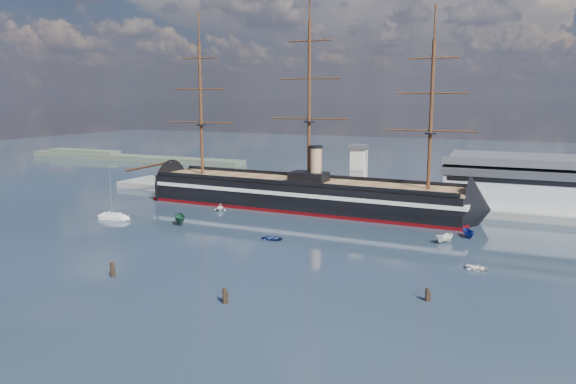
% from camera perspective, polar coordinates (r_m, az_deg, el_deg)
% --- Properties ---
extents(ground, '(600.00, 600.00, 0.00)m').
position_cam_1_polar(ground, '(132.96, 1.60, -3.55)').
color(ground, '#1B262D').
rests_on(ground, ground).
extents(quay, '(180.00, 18.00, 2.00)m').
position_cam_1_polar(quay, '(163.29, 9.77, -1.20)').
color(quay, slate).
rests_on(quay, ground).
extents(warehouse, '(63.00, 21.00, 11.60)m').
position_cam_1_polar(warehouse, '(161.10, 26.97, 0.61)').
color(warehouse, '#B7BABC').
rests_on(warehouse, ground).
extents(quay_tower, '(5.00, 5.00, 15.00)m').
position_cam_1_polar(quay_tower, '(160.79, 7.18, 2.22)').
color(quay_tower, silver).
rests_on(quay_tower, ground).
extents(shoreline, '(120.00, 10.00, 4.00)m').
position_cam_1_polar(shoreline, '(287.46, -16.98, 3.47)').
color(shoreline, '#3F4C38').
rests_on(shoreline, ground).
extents(warship, '(113.13, 19.15, 53.94)m').
position_cam_1_polar(warship, '(154.31, 0.83, -0.17)').
color(warship, black).
rests_on(warship, ground).
extents(sailboat, '(7.77, 2.89, 12.16)m').
position_cam_1_polar(sailboat, '(147.22, -17.29, -2.38)').
color(sailboat, silver).
rests_on(sailboat, ground).
extents(motorboat_a, '(7.34, 6.54, 2.90)m').
position_cam_1_polar(motorboat_a, '(137.93, -10.90, -3.24)').
color(motorboat_a, '#1B4933').
rests_on(motorboat_a, ground).
extents(motorboat_b, '(1.28, 3.01, 1.39)m').
position_cam_1_polar(motorboat_b, '(120.79, -1.56, -4.91)').
color(motorboat_b, navy).
rests_on(motorboat_b, ground).
extents(motorboat_c, '(6.06, 4.63, 2.30)m').
position_cam_1_polar(motorboat_c, '(123.21, 15.60, -4.98)').
color(motorboat_c, white).
rests_on(motorboat_c, ground).
extents(motorboat_d, '(6.35, 4.45, 2.14)m').
position_cam_1_polar(motorboat_d, '(152.35, -6.90, -1.91)').
color(motorboat_d, white).
rests_on(motorboat_d, ground).
extents(motorboat_e, '(1.67, 2.93, 1.29)m').
position_cam_1_polar(motorboat_e, '(105.94, 18.75, -7.53)').
color(motorboat_e, white).
rests_on(motorboat_e, ground).
extents(motorboat_f, '(5.95, 4.43, 2.25)m').
position_cam_1_polar(motorboat_f, '(129.11, 17.87, -4.42)').
color(motorboat_f, navy).
rests_on(motorboat_f, ground).
extents(piling_near_left, '(0.64, 0.64, 3.32)m').
position_cam_1_polar(piling_near_left, '(101.48, -17.40, -8.22)').
color(piling_near_left, black).
rests_on(piling_near_left, ground).
extents(piling_near_mid, '(0.64, 0.64, 3.03)m').
position_cam_1_polar(piling_near_mid, '(85.73, -6.45, -11.16)').
color(piling_near_mid, black).
rests_on(piling_near_mid, ground).
extents(piling_far_right, '(0.64, 0.64, 2.73)m').
position_cam_1_polar(piling_far_right, '(88.60, 13.93, -10.69)').
color(piling_far_right, black).
rests_on(piling_far_right, ground).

